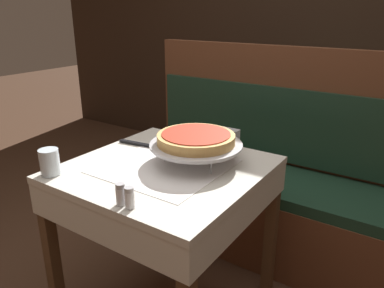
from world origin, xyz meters
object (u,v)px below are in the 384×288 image
deep_dish_pizza (196,138)px  water_glass_near (50,162)px  booth_bench (255,190)px  pizza_pan_stand (196,146)px  pepper_shaker (130,198)px  pizza_server (146,146)px  dining_table_front (166,188)px  dining_table_rear (321,117)px  napkin_holder (228,138)px  salt_shaker (121,194)px  condiment_caddy (318,97)px

deep_dish_pizza → water_glass_near: size_ratio=3.16×
booth_bench → deep_dish_pizza: bearing=-89.5°
booth_bench → pizza_pan_stand: booth_bench is taller
pizza_pan_stand → water_glass_near: 0.59m
deep_dish_pizza → pepper_shaker: 0.46m
pizza_server → pepper_shaker: pepper_shaker is taller
dining_table_front → dining_table_rear: bearing=82.0°
water_glass_near → napkin_holder: size_ratio=1.04×
water_glass_near → salt_shaker: size_ratio=1.36×
water_glass_near → pizza_pan_stand: bearing=46.3°
dining_table_front → water_glass_near: (-0.33, -0.32, 0.16)m
condiment_caddy → salt_shaker: bearing=-93.5°
pizza_pan_stand → napkin_holder: (0.03, 0.24, -0.03)m
booth_bench → pizza_pan_stand: bearing=-89.5°
water_glass_near → pepper_shaker: bearing=-2.8°
dining_table_front → napkin_holder: napkin_holder is taller
pizza_pan_stand → pepper_shaker: pizza_pan_stand is taller
dining_table_rear → deep_dish_pizza: bearing=-95.3°
condiment_caddy → dining_table_front: bearing=-97.2°
booth_bench → pizza_server: (-0.30, -0.63, 0.42)m
pizza_server → napkin_holder: (0.33, 0.21, 0.04)m
salt_shaker → pizza_pan_stand: bearing=89.3°
pizza_server → salt_shaker: bearing=-58.2°
dining_table_rear → deep_dish_pizza: deep_dish_pizza is taller
dining_table_rear → condiment_caddy: condiment_caddy is taller
water_glass_near → pepper_shaker: size_ratio=1.41×
deep_dish_pizza → pizza_server: (-0.30, 0.03, -0.10)m
pizza_pan_stand → salt_shaker: pizza_pan_stand is taller
dining_table_rear → pizza_server: size_ratio=2.58×
salt_shaker → condiment_caddy: size_ratio=0.43×
pizza_server → salt_shaker: (0.30, -0.48, 0.03)m
dining_table_rear → condiment_caddy: size_ratio=4.17×
pizza_server → pizza_pan_stand: bearing=-5.0°
napkin_holder → water_glass_near: bearing=-123.2°
dining_table_front → salt_shaker: (0.08, -0.34, 0.14)m
booth_bench → pepper_shaker: 1.20m
pepper_shaker → condiment_caddy: bearing=87.7°
booth_bench → pepper_shaker: booth_bench is taller
deep_dish_pizza → pepper_shaker: (0.03, -0.45, -0.07)m
pizza_pan_stand → salt_shaker: (-0.01, -0.45, -0.04)m
napkin_holder → condiment_caddy: (0.08, 1.17, -0.01)m
dining_table_rear → pizza_pan_stand: bearing=-95.3°
pepper_shaker → dining_table_front: bearing=109.1°
pizza_server → condiment_caddy: condiment_caddy is taller
dining_table_front → pepper_shaker: size_ratio=10.47×
water_glass_near → condiment_caddy: (0.52, 1.84, -0.02)m
dining_table_front → salt_shaker: size_ratio=10.13×
booth_bench → pizza_pan_stand: size_ratio=3.98×
pizza_server → pepper_shaker: 0.58m
pepper_shaker → napkin_holder: 0.69m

